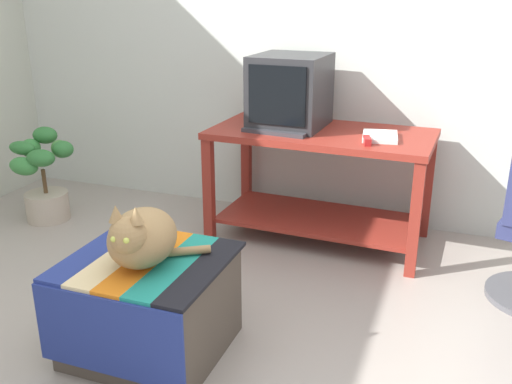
% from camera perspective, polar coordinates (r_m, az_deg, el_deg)
% --- Properties ---
extents(ground_plane, '(14.00, 14.00, 0.00)m').
position_cam_1_polar(ground_plane, '(2.47, -7.40, -18.56)').
color(ground_plane, '#9E9389').
extents(back_wall, '(8.00, 0.10, 2.60)m').
position_cam_1_polar(back_wall, '(3.87, 6.39, 16.32)').
color(back_wall, silver).
rests_on(back_wall, ground_plane).
extents(desk, '(1.36, 0.72, 0.71)m').
position_cam_1_polar(desk, '(3.55, 6.46, 2.58)').
color(desk, maroon).
rests_on(desk, ground_plane).
extents(tv_monitor, '(0.44, 0.49, 0.44)m').
position_cam_1_polar(tv_monitor, '(3.56, 3.45, 10.02)').
color(tv_monitor, '#28282B').
rests_on(tv_monitor, desk).
extents(keyboard, '(0.41, 0.19, 0.02)m').
position_cam_1_polar(keyboard, '(3.41, 2.08, 6.15)').
color(keyboard, '#333338').
rests_on(keyboard, desk).
extents(book, '(0.23, 0.28, 0.03)m').
position_cam_1_polar(book, '(3.36, 12.35, 5.48)').
color(book, white).
rests_on(book, desk).
extents(ottoman_with_blanket, '(0.66, 0.63, 0.45)m').
position_cam_1_polar(ottoman_with_blanket, '(2.56, -10.64, -11.12)').
color(ottoman_with_blanket, '#4C4238').
rests_on(ottoman_with_blanket, ground_plane).
extents(cat, '(0.38, 0.41, 0.31)m').
position_cam_1_polar(cat, '(2.36, -11.47, -4.46)').
color(cat, '#9E7A4C').
rests_on(cat, ottoman_with_blanket).
extents(potted_plant, '(0.43, 0.37, 0.63)m').
position_cam_1_polar(potted_plant, '(4.15, -20.56, 1.29)').
color(potted_plant, '#B7A893').
rests_on(potted_plant, ground_plane).
extents(stapler, '(0.07, 0.12, 0.04)m').
position_cam_1_polar(stapler, '(3.22, 11.10, 5.09)').
color(stapler, '#A31E1E').
rests_on(stapler, desk).
extents(pen, '(0.14, 0.01, 0.01)m').
position_cam_1_polar(pen, '(3.42, 12.57, 5.58)').
color(pen, black).
rests_on(pen, desk).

